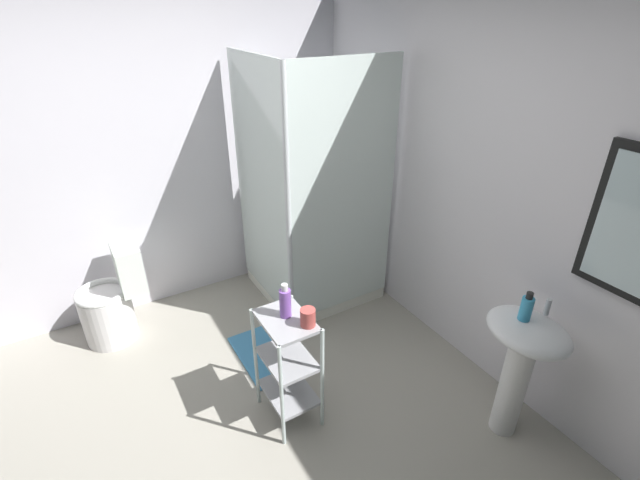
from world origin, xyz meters
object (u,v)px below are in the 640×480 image
(shower_stall, at_px, (309,249))
(rinse_cup, at_px, (308,317))
(conditioner_bottle_purple, at_px, (285,302))
(bath_mat, at_px, (268,353))
(pedestal_sink, at_px, (522,355))
(hand_soap_bottle, at_px, (526,308))
(toilet, at_px, (113,301))
(storage_cart, at_px, (288,360))

(shower_stall, bearing_deg, rinse_cup, -29.59)
(conditioner_bottle_purple, distance_m, bath_mat, 0.98)
(pedestal_sink, distance_m, rinse_cup, 1.20)
(conditioner_bottle_purple, xyz_separation_m, bath_mat, (-0.52, 0.09, -0.82))
(bath_mat, bearing_deg, rinse_cup, -1.84)
(shower_stall, xyz_separation_m, pedestal_sink, (1.81, 0.32, 0.12))
(hand_soap_bottle, distance_m, conditioner_bottle_purple, 1.28)
(shower_stall, relative_size, bath_mat, 3.33)
(conditioner_bottle_purple, bearing_deg, toilet, -148.63)
(bath_mat, bearing_deg, conditioner_bottle_purple, -9.54)
(conditioner_bottle_purple, relative_size, bath_mat, 0.35)
(storage_cart, xyz_separation_m, bath_mat, (-0.55, 0.10, -0.43))
(toilet, relative_size, hand_soap_bottle, 4.48)
(shower_stall, relative_size, toilet, 2.63)
(storage_cart, bearing_deg, bath_mat, 169.35)
(conditioner_bottle_purple, bearing_deg, storage_cart, -29.01)
(conditioner_bottle_purple, bearing_deg, pedestal_sink, 53.03)
(shower_stall, relative_size, storage_cart, 2.70)
(shower_stall, bearing_deg, pedestal_sink, 10.14)
(rinse_cup, bearing_deg, toilet, -149.06)
(toilet, bearing_deg, hand_soap_bottle, 41.55)
(shower_stall, bearing_deg, bath_mat, -51.95)
(toilet, distance_m, hand_soap_bottle, 2.82)
(hand_soap_bottle, xyz_separation_m, conditioner_bottle_purple, (-0.75, -1.03, -0.05))
(shower_stall, bearing_deg, toilet, -100.81)
(bath_mat, bearing_deg, pedestal_sink, 36.15)
(shower_stall, distance_m, toilet, 1.56)
(rinse_cup, relative_size, bath_mat, 0.17)
(pedestal_sink, height_order, storage_cart, pedestal_sink)
(toilet, relative_size, rinse_cup, 7.40)
(pedestal_sink, xyz_separation_m, storage_cart, (-0.76, -1.06, -0.14))
(shower_stall, distance_m, rinse_cup, 1.37)
(toilet, xyz_separation_m, bath_mat, (0.79, 0.89, -0.31))
(shower_stall, bearing_deg, hand_soap_bottle, 9.83)
(toilet, bearing_deg, conditioner_bottle_purple, 31.37)
(toilet, distance_m, bath_mat, 1.23)
(toilet, distance_m, storage_cart, 1.56)
(storage_cart, relative_size, bath_mat, 1.23)
(shower_stall, xyz_separation_m, bath_mat, (0.50, -0.64, -0.45))
(storage_cart, relative_size, hand_soap_bottle, 4.37)
(shower_stall, distance_m, pedestal_sink, 1.84)
(pedestal_sink, xyz_separation_m, hand_soap_bottle, (-0.03, -0.02, 0.30))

